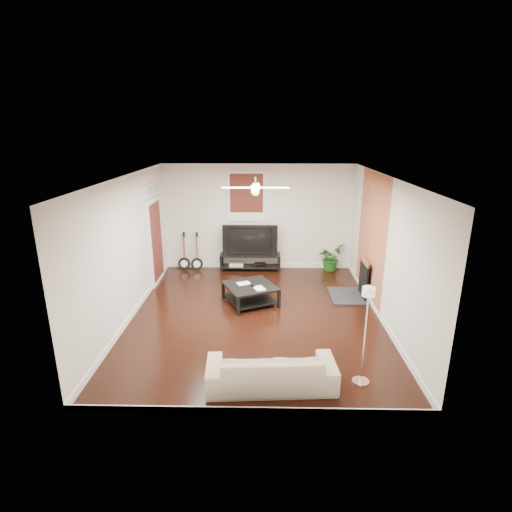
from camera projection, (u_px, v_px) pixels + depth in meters
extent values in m
cube|color=black|center=(256.00, 315.00, 8.20)|extent=(5.00, 6.00, 0.01)
cube|color=white|center=(256.00, 177.00, 7.35)|extent=(5.00, 6.00, 0.01)
cube|color=silver|center=(258.00, 218.00, 10.64)|extent=(5.00, 0.01, 2.80)
cube|color=silver|center=(250.00, 320.00, 4.92)|extent=(5.00, 0.01, 2.80)
cube|color=silver|center=(128.00, 249.00, 7.82)|extent=(0.01, 6.00, 2.80)
cube|color=silver|center=(385.00, 251.00, 7.73)|extent=(0.01, 6.00, 2.80)
cube|color=#AC5A37|center=(371.00, 237.00, 8.68)|extent=(0.02, 2.20, 2.80)
cube|color=black|center=(355.00, 278.00, 8.97)|extent=(0.80, 1.10, 0.92)
cube|color=#3F1A11|center=(247.00, 197.00, 10.45)|extent=(1.00, 0.06, 1.30)
cube|color=white|center=(155.00, 233.00, 9.68)|extent=(0.08, 1.00, 2.50)
cube|color=black|center=(250.00, 262.00, 10.78)|extent=(1.60, 0.43, 0.45)
imported|color=black|center=(250.00, 239.00, 10.61)|extent=(1.44, 0.19, 0.83)
cube|color=black|center=(250.00, 294.00, 8.73)|extent=(1.31, 1.31, 0.41)
imported|color=tan|center=(271.00, 369.00, 5.88)|extent=(1.93, 0.86, 0.55)
imported|color=#1C5518|center=(330.00, 257.00, 10.74)|extent=(0.84, 0.86, 0.72)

